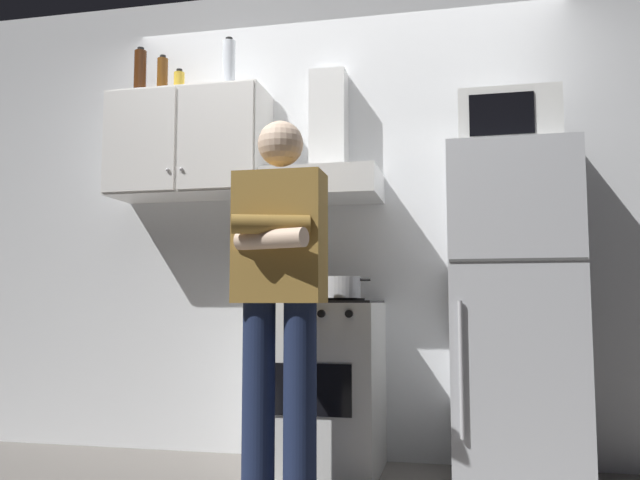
{
  "coord_description": "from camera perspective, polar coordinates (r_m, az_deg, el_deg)",
  "views": [
    {
      "loc": [
        0.65,
        -3.01,
        0.85
      ],
      "look_at": [
        0.0,
        0.0,
        1.15
      ],
      "focal_mm": 36.21,
      "sensor_mm": 36.0,
      "label": 1
    }
  ],
  "objects": [
    {
      "name": "refrigerator",
      "position": [
        3.27,
        16.69,
        -6.22
      ],
      "size": [
        0.6,
        0.62,
        1.6
      ],
      "color": "silver",
      "rests_on": "ground_plane"
    },
    {
      "name": "stove_oven",
      "position": [
        3.36,
        0.07,
        -12.71
      ],
      "size": [
        0.6,
        0.62,
        0.87
      ],
      "color": "white",
      "rests_on": "ground_plane"
    },
    {
      "name": "bottle_spice_jar",
      "position": [
        3.91,
        -12.34,
        13.45
      ],
      "size": [
        0.06,
        0.06,
        0.14
      ],
      "color": "gold",
      "rests_on": "upper_cabinet"
    },
    {
      "name": "bottle_rum_dark",
      "position": [
        4.05,
        -15.61,
        13.99
      ],
      "size": [
        0.07,
        0.07,
        0.3
      ],
      "color": "#47230F",
      "rests_on": "upper_cabinet"
    },
    {
      "name": "bottle_vodka_clear",
      "position": [
        3.83,
        -8.07,
        15.07
      ],
      "size": [
        0.07,
        0.07,
        0.3
      ],
      "color": "silver",
      "rests_on": "upper_cabinet"
    },
    {
      "name": "upper_cabinet",
      "position": [
        3.8,
        -11.52,
        8.24
      ],
      "size": [
        0.9,
        0.37,
        0.6
      ],
      "color": "white"
    },
    {
      "name": "bottle_beer_brown",
      "position": [
        4.02,
        -13.76,
        13.78
      ],
      "size": [
        0.06,
        0.06,
        0.25
      ],
      "color": "brown",
      "rests_on": "upper_cabinet"
    },
    {
      "name": "microwave",
      "position": [
        3.4,
        16.22,
        9.83
      ],
      "size": [
        0.48,
        0.37,
        0.28
      ],
      "color": "silver",
      "rests_on": "refrigerator"
    },
    {
      "name": "cooking_pot",
      "position": [
        3.19,
        1.9,
        -4.19
      ],
      "size": [
        0.29,
        0.19,
        0.1
      ],
      "color": "#B7BABF",
      "rests_on": "stove_oven"
    },
    {
      "name": "range_hood",
      "position": [
        3.53,
        0.5,
        6.65
      ],
      "size": [
        0.6,
        0.44,
        0.75
      ],
      "color": "white"
    },
    {
      "name": "back_wall_tiled",
      "position": [
        3.7,
        1.97,
        2.22
      ],
      "size": [
        4.8,
        0.1,
        2.7
      ],
      "primitive_type": "cube",
      "color": "white",
      "rests_on": "ground_plane"
    },
    {
      "name": "person_standing",
      "position": [
        2.75,
        -3.62,
        -4.52
      ],
      "size": [
        0.38,
        0.33,
        1.64
      ],
      "color": "#192342",
      "rests_on": "ground_plane"
    }
  ]
}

